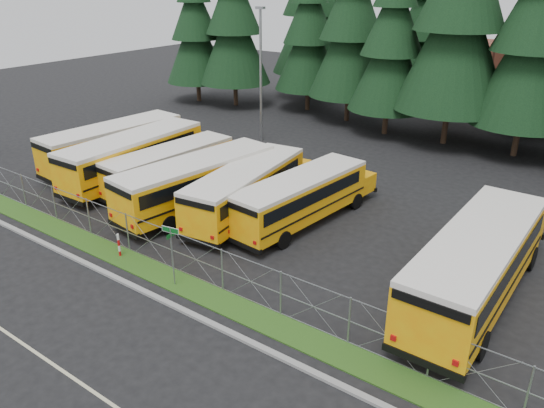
{
  "coord_description": "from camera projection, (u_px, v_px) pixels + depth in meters",
  "views": [
    {
      "loc": [
        14.98,
        -15.31,
        12.47
      ],
      "look_at": [
        0.94,
        4.0,
        1.98
      ],
      "focal_mm": 35.0,
      "sensor_mm": 36.0,
      "label": 1
    }
  ],
  "objects": [
    {
      "name": "ground",
      "position": [
        205.0,
        267.0,
        24.42
      ],
      "size": [
        120.0,
        120.0,
        0.0
      ],
      "primitive_type": "plane",
      "color": "black",
      "rests_on": "ground"
    },
    {
      "name": "curb",
      "position": [
        154.0,
        296.0,
        22.1
      ],
      "size": [
        50.0,
        0.25,
        0.12
      ],
      "primitive_type": "cube",
      "color": "gray",
      "rests_on": "ground"
    },
    {
      "name": "grass_verge",
      "position": [
        178.0,
        282.0,
        23.15
      ],
      "size": [
        50.0,
        1.4,
        0.06
      ],
      "primitive_type": "cube",
      "color": "#1D4413",
      "rests_on": "ground"
    },
    {
      "name": "road_lane_line",
      "position": [
        48.0,
        361.0,
        18.49
      ],
      "size": [
        50.0,
        0.12,
        0.01
      ],
      "primitive_type": "cube",
      "color": "beige",
      "rests_on": "ground"
    },
    {
      "name": "chainlink_fence",
      "position": [
        188.0,
        256.0,
        23.27
      ],
      "size": [
        44.0,
        0.1,
        2.0
      ],
      "primitive_type": null,
      "color": "gray",
      "rests_on": "ground"
    },
    {
      "name": "brick_building",
      "position": [
        541.0,
        82.0,
        49.6
      ],
      "size": [
        22.0,
        10.0,
        6.0
      ],
      "primitive_type": "cube",
      "color": "brown",
      "rests_on": "ground"
    },
    {
      "name": "bus_0",
      "position": [
        119.0,
        146.0,
        36.24
      ],
      "size": [
        3.67,
        11.8,
        3.04
      ],
      "primitive_type": null,
      "rotation": [
        0.0,
        0.0,
        -0.08
      ],
      "color": "orange",
      "rests_on": "ground"
    },
    {
      "name": "bus_1",
      "position": [
        138.0,
        158.0,
        33.86
      ],
      "size": [
        3.12,
        11.86,
        3.09
      ],
      "primitive_type": null,
      "rotation": [
        0.0,
        0.0,
        0.03
      ],
      "color": "orange",
      "rests_on": "ground"
    },
    {
      "name": "bus_2",
      "position": [
        174.0,
        168.0,
        32.69
      ],
      "size": [
        3.2,
        10.39,
        2.68
      ],
      "primitive_type": null,
      "rotation": [
        0.0,
        0.0,
        -0.08
      ],
      "color": "orange",
      "rests_on": "ground"
    },
    {
      "name": "bus_3",
      "position": [
        203.0,
        184.0,
        29.84
      ],
      "size": [
        4.24,
        11.76,
        3.02
      ],
      "primitive_type": null,
      "rotation": [
        0.0,
        0.0,
        -0.14
      ],
      "color": "orange",
      "rests_on": "ground"
    },
    {
      "name": "bus_4",
      "position": [
        250.0,
        190.0,
        29.21
      ],
      "size": [
        3.91,
        11.06,
        2.84
      ],
      "primitive_type": null,
      "rotation": [
        0.0,
        0.0,
        0.13
      ],
      "color": "orange",
      "rests_on": "ground"
    },
    {
      "name": "bus_5",
      "position": [
        304.0,
        199.0,
        28.22
      ],
      "size": [
        3.49,
        10.59,
        2.73
      ],
      "primitive_type": null,
      "rotation": [
        0.0,
        0.0,
        -0.1
      ],
      "color": "orange",
      "rests_on": "ground"
    },
    {
      "name": "bus_east",
      "position": [
        479.0,
        265.0,
        21.34
      ],
      "size": [
        2.98,
        12.38,
        3.24
      ],
      "primitive_type": null,
      "rotation": [
        0.0,
        0.0,
        -0.0
      ],
      "color": "orange",
      "rests_on": "ground"
    },
    {
      "name": "street_sign",
      "position": [
        171.0,
        244.0,
        22.15
      ],
      "size": [
        0.83,
        0.55,
        2.81
      ],
      "color": "gray",
      "rests_on": "ground"
    },
    {
      "name": "striped_bollard",
      "position": [
        119.0,
        245.0,
        25.05
      ],
      "size": [
        0.11,
        0.11,
        1.2
      ],
      "primitive_type": "cylinder",
      "color": "#B20C0C",
      "rests_on": "ground"
    },
    {
      "name": "light_standard",
      "position": [
        261.0,
        71.0,
        40.57
      ],
      "size": [
        0.7,
        0.35,
        10.14
      ],
      "color": "gray",
      "rests_on": "ground"
    },
    {
      "name": "conifer_0",
      "position": [
        195.0,
        32.0,
        53.01
      ],
      "size": [
        6.25,
        6.25,
        13.83
      ],
      "primitive_type": null,
      "color": "black",
      "rests_on": "ground"
    },
    {
      "name": "conifer_1",
      "position": [
        234.0,
        25.0,
        50.89
      ],
      "size": [
        7.01,
        7.01,
        15.49
      ],
      "primitive_type": null,
      "color": "black",
      "rests_on": "ground"
    },
    {
      "name": "conifer_2",
      "position": [
        309.0,
        36.0,
        49.4
      ],
      "size": [
        6.33,
        6.33,
        14.01
      ],
      "primitive_type": null,
      "color": "black",
      "rests_on": "ground"
    },
    {
      "name": "conifer_3",
      "position": [
        352.0,
        30.0,
        45.26
      ],
      "size": [
        7.16,
        7.16,
        15.84
      ],
      "primitive_type": null,
      "color": "black",
      "rests_on": "ground"
    },
    {
      "name": "conifer_4",
      "position": [
        392.0,
        46.0,
        41.64
      ],
      "size": [
        6.43,
        6.43,
        14.22
      ],
      "primitive_type": null,
      "color": "black",
      "rests_on": "ground"
    },
    {
      "name": "conifer_5",
      "position": [
        460.0,
        17.0,
        38.24
      ],
      "size": [
        8.56,
        8.56,
        18.94
      ],
      "primitive_type": null,
      "color": "black",
      "rests_on": "ground"
    },
    {
      "name": "conifer_6",
      "position": [
        535.0,
        39.0,
        35.87
      ],
      "size": [
        7.48,
        7.48,
        16.53
      ],
      "primitive_type": null,
      "color": "black",
      "rests_on": "ground"
    },
    {
      "name": "conifer_10",
      "position": [
        315.0,
        6.0,
        53.63
      ],
      "size": [
        8.42,
        8.42,
        18.62
      ],
      "primitive_type": null,
      "color": "black",
      "rests_on": "ground"
    },
    {
      "name": "conifer_11",
      "position": [
        425.0,
        31.0,
        49.82
      ],
      "size": [
        6.65,
        6.65,
        14.71
      ],
      "primitive_type": null,
      "color": "black",
      "rests_on": "ground"
    }
  ]
}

